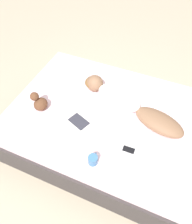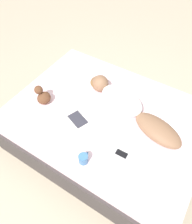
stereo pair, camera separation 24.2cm
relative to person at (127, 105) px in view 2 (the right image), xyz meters
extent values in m
plane|color=#B7A88E|center=(-0.15, 0.16, -0.69)|extent=(12.00, 12.00, 0.00)
cube|color=#383333|center=(-0.15, 0.16, -0.49)|extent=(1.64, 2.22, 0.39)
cube|color=silver|center=(-0.15, 0.16, -0.19)|extent=(1.58, 2.16, 0.20)
ellipsoid|color=brown|center=(-0.12, -0.42, -0.02)|extent=(0.41, 0.61, 0.14)
ellipsoid|color=white|center=(0.02, 0.08, 0.01)|extent=(0.48, 0.62, 0.20)
ellipsoid|color=brown|center=(0.13, 0.46, 0.02)|extent=(0.25, 0.25, 0.11)
sphere|color=brown|center=(0.13, 0.43, 0.01)|extent=(0.20, 0.20, 0.20)
cube|color=silver|center=(-0.61, 0.47, -0.09)|extent=(0.32, 0.37, 0.01)
cube|color=silver|center=(-0.41, 0.39, -0.09)|extent=(0.32, 0.37, 0.01)
cube|color=#2D2D38|center=(-0.41, 0.39, -0.08)|extent=(0.21, 0.25, 0.00)
cylinder|color=teal|center=(-0.79, 0.05, -0.04)|extent=(0.09, 0.09, 0.10)
cylinder|color=black|center=(-0.79, 0.05, 0.00)|extent=(0.08, 0.08, 0.01)
torus|color=teal|center=(-0.74, 0.05, -0.04)|extent=(0.06, 0.01, 0.06)
cube|color=silver|center=(-0.53, -0.22, -0.09)|extent=(0.08, 0.15, 0.01)
cube|color=black|center=(-0.53, -0.22, -0.08)|extent=(0.07, 0.12, 0.00)
ellipsoid|color=brown|center=(-0.40, 0.87, -0.02)|extent=(0.17, 0.15, 0.14)
sphere|color=brown|center=(-0.40, 0.93, 0.08)|extent=(0.10, 0.10, 0.10)
camera|label=1|loc=(-1.67, -0.36, 1.81)|focal=35.00mm
camera|label=2|loc=(-1.55, -0.57, 1.81)|focal=35.00mm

